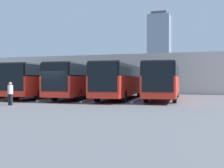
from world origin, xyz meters
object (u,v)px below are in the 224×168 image
bus_1 (121,80)px  bus_2 (82,80)px  bus_4 (14,80)px  bus_0 (164,80)px  bus_3 (47,80)px  pedestrian (10,93)px

bus_1 → bus_2: size_ratio=1.00×
bus_1 → bus_4: size_ratio=1.00×
bus_0 → bus_3: (11.77, 0.97, 0.00)m
bus_4 → pedestrian: bus_4 is taller
bus_0 → bus_4: bearing=0.3°
bus_1 → bus_3: same height
bus_3 → bus_0: bearing=-178.9°
bus_2 → bus_4: (7.85, 0.22, 0.00)m
bus_1 → bus_3: (7.85, 0.22, 0.00)m
bus_2 → bus_4: bearing=-2.1°
bus_0 → bus_2: 7.90m
bus_3 → bus_4: 3.93m
pedestrian → bus_1: bearing=-113.1°
bus_2 → bus_4: same height
bus_1 → bus_2: (3.92, 0.12, 0.00)m
bus_4 → bus_3: bearing=178.1°
bus_2 → bus_3: same height
bus_1 → bus_2: bearing=-1.9°
bus_1 → bus_2: same height
bus_0 → bus_1: bearing=7.2°
bus_4 → pedestrian: (-5.95, 8.25, -0.93)m
bus_1 → pedestrian: bearing=52.2°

